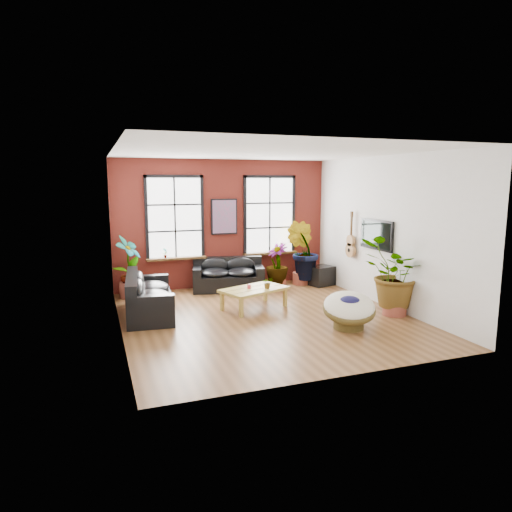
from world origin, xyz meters
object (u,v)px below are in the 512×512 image
Objects in this scene: sofa_back at (228,275)px; coffee_table at (254,291)px; papasan_chair at (349,309)px; sofa_left at (147,296)px.

coffee_table is (0.03, -2.01, 0.04)m from sofa_back.
coffee_table is 1.24× the size of papasan_chair.
papasan_chair is at bearing -78.26° from coffee_table.
sofa_back is at bearing -49.15° from sofa_left.
sofa_back is 2.88m from sofa_left.
sofa_left is at bearing 150.31° from coffee_table.
sofa_left is 1.71× the size of papasan_chair.
sofa_left is 2.41m from coffee_table.
coffee_table is (2.38, -0.35, 0.02)m from sofa_left.
sofa_left reaches higher than sofa_back.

